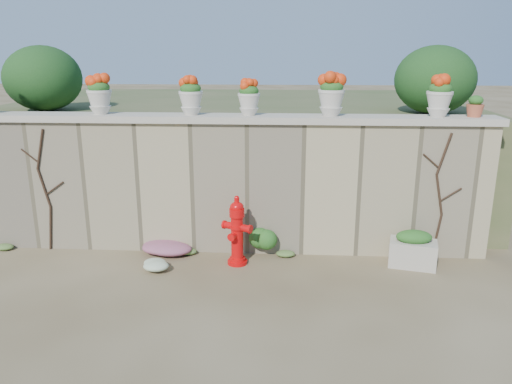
{
  "coord_description": "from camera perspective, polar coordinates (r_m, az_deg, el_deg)",
  "views": [
    {
      "loc": [
        0.98,
        -5.51,
        3.03
      ],
      "look_at": [
        0.56,
        1.4,
        1.04
      ],
      "focal_mm": 35.0,
      "sensor_mm": 36.0,
      "label": 1
    }
  ],
  "objects": [
    {
      "name": "ground",
      "position": [
        6.37,
        -5.93,
        -12.51
      ],
      "size": [
        80.0,
        80.0,
        0.0
      ],
      "primitive_type": "plane",
      "color": "brown",
      "rests_on": "ground"
    },
    {
      "name": "stone_wall",
      "position": [
        7.65,
        -4.0,
        0.58
      ],
      "size": [
        8.0,
        0.4,
        2.0
      ],
      "primitive_type": "cube",
      "color": "tan",
      "rests_on": "ground"
    },
    {
      "name": "wall_cap",
      "position": [
        7.44,
        -4.15,
        8.39
      ],
      "size": [
        8.1,
        0.52,
        0.1
      ],
      "primitive_type": "cube",
      "color": "beige",
      "rests_on": "stone_wall"
    },
    {
      "name": "raised_fill",
      "position": [
        10.75,
        -1.82,
        5.1
      ],
      "size": [
        9.0,
        6.0,
        2.0
      ],
      "primitive_type": "cube",
      "color": "#384C23",
      "rests_on": "ground"
    },
    {
      "name": "back_shrub_left",
      "position": [
        9.5,
        -23.16,
        11.85
      ],
      "size": [
        1.3,
        1.3,
        1.1
      ],
      "primitive_type": "ellipsoid",
      "color": "#143814",
      "rests_on": "raised_fill"
    },
    {
      "name": "back_shrub_right",
      "position": [
        8.87,
        19.77,
        11.98
      ],
      "size": [
        1.3,
        1.3,
        1.1
      ],
      "primitive_type": "ellipsoid",
      "color": "#143814",
      "rests_on": "raised_fill"
    },
    {
      "name": "vine_left",
      "position": [
        8.23,
        -22.98,
        0.37
      ],
      "size": [
        0.6,
        0.04,
        1.91
      ],
      "color": "black",
      "rests_on": "ground"
    },
    {
      "name": "vine_right",
      "position": [
        7.72,
        20.28,
        -0.34
      ],
      "size": [
        0.6,
        0.04,
        1.91
      ],
      "color": "black",
      "rests_on": "ground"
    },
    {
      "name": "fire_hydrant",
      "position": [
        7.21,
        -2.18,
        -4.41
      ],
      "size": [
        0.44,
        0.32,
        1.03
      ],
      "rotation": [
        0.0,
        0.0,
        -0.42
      ],
      "color": "red",
      "rests_on": "ground"
    },
    {
      "name": "planter_box",
      "position": [
        7.58,
        17.5,
        -6.29
      ],
      "size": [
        0.72,
        0.52,
        0.54
      ],
      "rotation": [
        0.0,
        0.0,
        -0.23
      ],
      "color": "beige",
      "rests_on": "ground"
    },
    {
      "name": "green_shrub",
      "position": [
        7.58,
        0.34,
        -5.07
      ],
      "size": [
        0.64,
        0.58,
        0.61
      ],
      "primitive_type": "ellipsoid",
      "color": "#1E5119",
      "rests_on": "ground"
    },
    {
      "name": "magenta_clump",
      "position": [
        7.76,
        -9.42,
        -6.27
      ],
      "size": [
        0.88,
        0.59,
        0.23
      ],
      "primitive_type": "ellipsoid",
      "color": "#CE2994",
      "rests_on": "ground"
    },
    {
      "name": "white_flowers",
      "position": [
        7.27,
        -11.01,
        -8.04
      ],
      "size": [
        0.57,
        0.46,
        0.21
      ],
      "primitive_type": "ellipsoid",
      "color": "white",
      "rests_on": "ground"
    },
    {
      "name": "urn_pot_1",
      "position": [
        7.85,
        -17.47,
        10.55
      ],
      "size": [
        0.36,
        0.36,
        0.57
      ],
      "color": "beige",
      "rests_on": "wall_cap"
    },
    {
      "name": "urn_pot_2",
      "position": [
        7.48,
        -7.46,
        10.83
      ],
      "size": [
        0.35,
        0.35,
        0.55
      ],
      "color": "beige",
      "rests_on": "wall_cap"
    },
    {
      "name": "urn_pot_3",
      "position": [
        7.37,
        -0.81,
        10.72
      ],
      "size": [
        0.33,
        0.33,
        0.51
      ],
      "color": "beige",
      "rests_on": "wall_cap"
    },
    {
      "name": "urn_pot_4",
      "position": [
        7.37,
        8.62,
        10.91
      ],
      "size": [
        0.38,
        0.38,
        0.6
      ],
      "color": "beige",
      "rests_on": "wall_cap"
    },
    {
      "name": "urn_pot_5",
      "position": [
        7.66,
        20.24,
        10.21
      ],
      "size": [
        0.37,
        0.37,
        0.58
      ],
      "color": "beige",
      "rests_on": "wall_cap"
    },
    {
      "name": "terracotta_pot",
      "position": [
        7.83,
        23.75,
        8.85
      ],
      "size": [
        0.25,
        0.25,
        0.29
      ],
      "color": "#AE5235",
      "rests_on": "wall_cap"
    }
  ]
}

